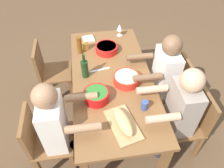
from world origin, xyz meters
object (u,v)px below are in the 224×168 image
Objects in this scene: diner_far_center at (162,75)px; napkin_stack at (89,39)px; beer_bottle at (79,45)px; serving_bowl_fruit at (106,48)px; chair_far_right at (190,121)px; chair_near_left at (49,70)px; serving_bowl_greens at (96,95)px; cup_near_left at (86,46)px; chair_far_center at (173,86)px; bread_loaf at (123,121)px; diner_far_right at (178,110)px; chair_near_right at (44,139)px; cup_far_right at (145,105)px; dining_table at (112,82)px; cutting_board at (123,125)px; diner_near_right at (59,124)px; wine_glass at (120,28)px; wine_bottle at (85,68)px; serving_bowl_pasta at (126,79)px.

diner_far_center is 1.07m from napkin_stack.
serving_bowl_fruit is at bearing 86.61° from beer_bottle.
chair_far_right is 1.00× the size of chair_near_left.
cup_near_left is at bearing -176.49° from serving_bowl_greens.
beer_bottle is (0.03, 0.43, 0.37)m from chair_near_left.
chair_far_center is 1.03m from bread_loaf.
diner_far_right reaches higher than beer_bottle.
cup_far_right is (-0.03, 0.99, 0.31)m from chair_near_right.
cutting_board is (0.63, 0.01, 0.10)m from dining_table.
chair_near_right is at bearing -25.38° from cup_near_left.
dining_table is at bearing 55.83° from chair_near_left.
chair_near_left is at bearing -93.59° from serving_bowl_fruit.
chair_far_center is 3.16× the size of serving_bowl_fruit.
chair_far_center is at bearing 130.36° from bread_loaf.
wine_glass is (-1.30, 0.78, 0.16)m from diner_near_right.
diner_far_right is 1.34m from cup_near_left.
chair_far_right is at bearing 86.26° from cup_far_right.
beer_bottle is at bearing -132.76° from chair_far_right.
diner_near_right reaches higher than serving_bowl_greens.
wine_bottle reaches higher than chair_near_left.
beer_bottle is (-0.42, -0.04, 0.00)m from wine_bottle.
chair_far_right reaches higher than cup_far_right.
serving_bowl_pasta is at bearing -133.39° from diner_far_right.
serving_bowl_fruit is at bearing -142.24° from chair_far_right.
dining_table is 0.65m from bread_loaf.
diner_far_right is at bearing 52.28° from chair_near_left.
chair_far_center is 1.58m from chair_near_right.
serving_bowl_fruit is (-0.97, 0.56, 0.09)m from diner_near_right.
dining_table is 0.77m from chair_far_center.
cutting_board is at bearing -49.64° from chair_far_center.
beer_bottle is (-0.48, -1.07, 0.37)m from chair_far_center.
dining_table is 0.76m from diner_far_right.
diner_far_center is 4.88× the size of serving_bowl_greens.
chair_far_center is at bearing 99.56° from serving_bowl_pasta.
cup_far_right is (-0.03, -0.51, 0.31)m from chair_far_right.
cup_far_right is (0.37, 0.10, -0.00)m from serving_bowl_pasta.
dining_table is 7.53× the size of serving_bowl_greens.
serving_bowl_greens is 1.12× the size of beer_bottle.
cup_near_left is (-0.55, -1.00, 0.30)m from chair_far_center.
diner_far_right and diner_far_center have the same top height.
chair_far_right and chair_near_left have the same top height.
serving_bowl_greens is 0.37m from wine_bottle.
dining_table is at bearing 146.53° from serving_bowl_greens.
chair_far_right is at bearing 99.44° from cutting_board.
bread_loaf is at bearing 30.74° from serving_bowl_greens.
serving_bowl_pasta is (0.10, 0.14, 0.14)m from dining_table.
dining_table is 0.35m from wine_bottle.
dining_table is 1.54× the size of diner_far_center.
diner_far_right reaches higher than serving_bowl_greens.
chair_far_center is 1.04m from serving_bowl_greens.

